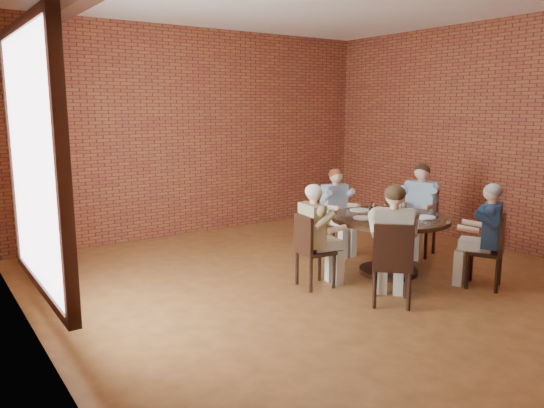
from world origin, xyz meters
TOP-DOWN VIEW (x-y plane):
  - floor at (0.00, 0.00)m, footprint 7.00×7.00m
  - wall_back at (0.00, 3.50)m, footprint 7.00×0.00m
  - wall_left at (-3.25, 0.00)m, footprint 0.00×7.00m
  - wall_right at (3.25, 0.00)m, footprint 0.00×7.00m
  - window at (-3.18, 0.40)m, footprint 0.10×2.16m
  - dining_table at (0.90, 0.00)m, footprint 1.49×1.49m
  - chair_a at (1.99, 0.42)m, footprint 0.54×0.54m
  - diner_a at (1.91, 0.39)m, footprint 0.78×0.71m
  - chair_b at (0.99, 1.20)m, footprint 0.41×0.41m
  - diner_b at (0.98, 1.12)m, footprint 0.51×0.61m
  - chair_c at (-0.27, 0.14)m, footprint 0.42×0.42m
  - diner_c at (-0.20, 0.13)m, footprint 0.63×0.53m
  - chair_d at (0.06, -0.83)m, footprint 0.59×0.59m
  - diner_d at (0.12, -0.77)m, footprint 0.81×0.81m
  - chair_e at (1.47, -1.08)m, footprint 0.52×0.52m
  - diner_e at (1.43, -1.01)m, footprint 0.69×0.74m
  - plate_a at (1.25, 0.16)m, footprint 0.26×0.26m
  - plate_b at (0.85, 0.51)m, footprint 0.26×0.26m
  - plate_c at (0.52, 0.10)m, footprint 0.26×0.26m
  - plate_d at (1.19, -0.31)m, footprint 0.26×0.26m
  - glass_a at (1.20, 0.05)m, footprint 0.07×0.07m
  - glass_b at (0.96, 0.13)m, footprint 0.07×0.07m
  - glass_c at (0.85, 0.28)m, footprint 0.07×0.07m
  - glass_d at (0.76, 0.06)m, footprint 0.07×0.07m
  - glass_e at (0.64, -0.17)m, footprint 0.07×0.07m
  - glass_f at (0.77, -0.42)m, footprint 0.07×0.07m
  - glass_g at (0.93, -0.13)m, footprint 0.07×0.07m
  - smartphone at (1.35, -0.31)m, footprint 0.09×0.15m

SIDE VIEW (x-z plane):
  - floor at x=0.00m, z-range 0.00..0.00m
  - chair_c at x=-0.27m, z-range 0.04..0.92m
  - chair_b at x=0.99m, z-range 0.04..0.93m
  - chair_e at x=1.47m, z-range 0.04..0.93m
  - chair_d at x=0.06m, z-range 0.04..0.97m
  - chair_a at x=1.99m, z-range 0.04..0.97m
  - dining_table at x=0.90m, z-range 0.15..0.90m
  - diner_c at x=-0.20m, z-range 0.00..1.23m
  - diner_b at x=0.98m, z-range 0.00..1.24m
  - diner_e at x=1.43m, z-range 0.00..1.25m
  - diner_d at x=0.12m, z-range 0.00..1.31m
  - diner_a at x=1.91m, z-range 0.00..1.32m
  - smartphone at x=1.35m, z-range 0.75..0.76m
  - plate_a at x=1.25m, z-range 0.75..0.76m
  - plate_b at x=0.85m, z-range 0.75..0.76m
  - plate_c at x=0.52m, z-range 0.75..0.76m
  - plate_d at x=1.19m, z-range 0.75..0.76m
  - glass_a at x=1.20m, z-range 0.75..0.89m
  - glass_b at x=0.96m, z-range 0.75..0.89m
  - glass_c at x=0.85m, z-range 0.75..0.89m
  - glass_d at x=0.76m, z-range 0.75..0.89m
  - glass_e at x=0.64m, z-range 0.75..0.89m
  - glass_f at x=0.77m, z-range 0.75..0.89m
  - glass_g at x=0.93m, z-range 0.75..0.89m
  - window at x=-3.18m, z-range 0.47..2.83m
  - wall_back at x=0.00m, z-range -1.80..5.20m
  - wall_left at x=-3.25m, z-range -1.80..5.20m
  - wall_right at x=3.25m, z-range -1.80..5.20m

